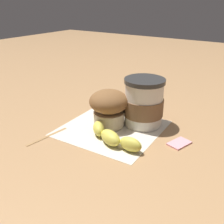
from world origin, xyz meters
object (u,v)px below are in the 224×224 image
banana (112,137)px  sugar_packet (179,143)px  coffee_cup (144,103)px  muffin (109,106)px

banana → sugar_packet: bearing=123.1°
coffee_cup → muffin: (0.05, -0.07, -0.01)m
banana → sugar_packet: 0.15m
muffin → banana: 0.09m
muffin → sugar_packet: 0.18m
muffin → sugar_packet: bearing=94.0°
coffee_cup → banana: (0.12, -0.01, -0.04)m
muffin → banana: size_ratio=0.64×
banana → sugar_packet: banana is taller
banana → coffee_cup: bearing=175.0°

